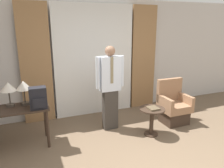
# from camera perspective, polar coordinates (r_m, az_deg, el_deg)

# --- Properties ---
(wall_back) EXTENTS (10.00, 0.06, 2.70)m
(wall_back) POSITION_cam_1_polar(r_m,az_deg,el_deg) (5.27, -5.01, 6.84)
(wall_back) COLOR beige
(wall_back) RESTS_ON ground_plane
(curtain_sheer_center) EXTENTS (1.89, 0.06, 2.58)m
(curtain_sheer_center) POSITION_cam_1_polar(r_m,az_deg,el_deg) (5.16, -4.57, 5.99)
(curtain_sheer_center) COLOR white
(curtain_sheer_center) RESTS_ON ground_plane
(curtain_drape_left) EXTENTS (0.65, 0.06, 2.58)m
(curtain_drape_left) POSITION_cam_1_polar(r_m,az_deg,el_deg) (4.94, -19.28, 4.76)
(curtain_drape_left) COLOR #997047
(curtain_drape_left) RESTS_ON ground_plane
(curtain_drape_right) EXTENTS (0.65, 0.06, 2.58)m
(curtain_drape_right) POSITION_cam_1_polar(r_m,az_deg,el_deg) (5.68, 8.22, 6.74)
(curtain_drape_right) COLOR #997047
(curtain_drape_right) RESTS_ON ground_plane
(desk) EXTENTS (1.01, 0.57, 0.73)m
(desk) POSITION_cam_1_polar(r_m,az_deg,el_deg) (4.15, -23.15, -7.30)
(desk) COLOR #38281E
(desk) RESTS_ON ground_plane
(table_lamp_left) EXTENTS (0.27, 0.27, 0.44)m
(table_lamp_left) POSITION_cam_1_polar(r_m,az_deg,el_deg) (4.14, -25.47, -0.97)
(table_lamp_left) COLOR #4C4238
(table_lamp_left) RESTS_ON desk
(table_lamp_right) EXTENTS (0.27, 0.27, 0.44)m
(table_lamp_right) POSITION_cam_1_polar(r_m,az_deg,el_deg) (4.13, -22.10, -0.64)
(table_lamp_right) COLOR #4C4238
(table_lamp_right) RESTS_ON desk
(backpack) EXTENTS (0.28, 0.22, 0.37)m
(backpack) POSITION_cam_1_polar(r_m,az_deg,el_deg) (3.89, -18.77, -3.53)
(backpack) COLOR black
(backpack) RESTS_ON desk
(person) EXTENTS (0.59, 0.20, 1.73)m
(person) POSITION_cam_1_polar(r_m,az_deg,el_deg) (4.38, -0.50, -0.24)
(person) COLOR #38332D
(person) RESTS_ON ground_plane
(armchair) EXTENTS (0.61, 0.55, 0.96)m
(armchair) POSITION_cam_1_polar(r_m,az_deg,el_deg) (5.03, 15.74, -5.82)
(armchair) COLOR #38281E
(armchair) RESTS_ON ground_plane
(side_table) EXTENTS (0.50, 0.50, 0.55)m
(side_table) POSITION_cam_1_polar(r_m,az_deg,el_deg) (4.37, 10.35, -8.49)
(side_table) COLOR #38281E
(side_table) RESTS_ON ground_plane
(book) EXTENTS (0.20, 0.22, 0.03)m
(book) POSITION_cam_1_polar(r_m,az_deg,el_deg) (4.28, 10.69, -6.25)
(book) COLOR brown
(book) RESTS_ON side_table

